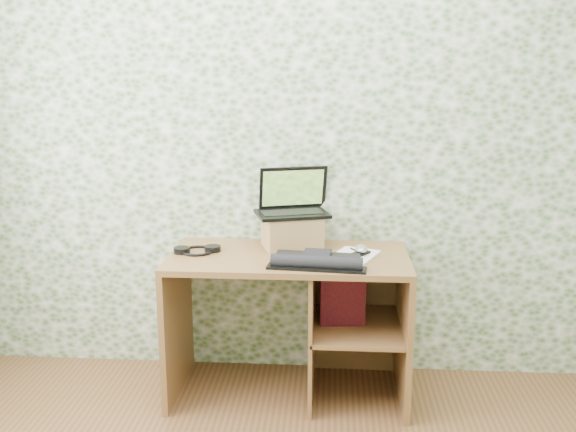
# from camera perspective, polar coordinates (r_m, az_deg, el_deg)

# --- Properties ---
(wall_back) EXTENTS (3.50, 0.00, 3.50)m
(wall_back) POSITION_cam_1_polar(r_m,az_deg,el_deg) (3.41, 0.43, 6.90)
(wall_back) COLOR white
(wall_back) RESTS_ON ground
(desk) EXTENTS (1.20, 0.60, 0.75)m
(desk) POSITION_cam_1_polar(r_m,az_deg,el_deg) (3.33, 1.45, -7.81)
(desk) COLOR brown
(desk) RESTS_ON floor
(riser) EXTENTS (0.34, 0.31, 0.17)m
(riser) POSITION_cam_1_polar(r_m,az_deg,el_deg) (3.33, 0.35, -1.37)
(riser) COLOR olive
(riser) RESTS_ON desk
(laptop) EXTENTS (0.42, 0.35, 0.24)m
(laptop) POSITION_cam_1_polar(r_m,az_deg,el_deg) (3.34, 0.40, 1.16)
(laptop) COLOR black
(laptop) RESTS_ON riser
(keyboard) EXTENTS (0.47, 0.28, 0.07)m
(keyboard) POSITION_cam_1_polar(r_m,az_deg,el_deg) (3.05, 2.58, -3.98)
(keyboard) COLOR black
(keyboard) RESTS_ON desk
(headphones) EXTENTS (0.23, 0.21, 0.03)m
(headphones) POSITION_cam_1_polar(r_m,az_deg,el_deg) (3.30, -8.06, -3.02)
(headphones) COLOR black
(headphones) RESTS_ON desk
(notepad) EXTENTS (0.29, 0.33, 0.01)m
(notepad) POSITION_cam_1_polar(r_m,az_deg,el_deg) (3.19, 5.83, -3.58)
(notepad) COLOR silver
(notepad) RESTS_ON desk
(mouse) EXTENTS (0.11, 0.12, 0.03)m
(mouse) POSITION_cam_1_polar(r_m,az_deg,el_deg) (3.20, 6.52, -3.09)
(mouse) COLOR #B3B3B5
(mouse) RESTS_ON notepad
(pen) EXTENTS (0.07, 0.12, 0.01)m
(pen) POSITION_cam_1_polar(r_m,az_deg,el_deg) (3.24, 6.22, -3.15)
(pen) COLOR black
(pen) RESTS_ON notepad
(red_box) EXTENTS (0.23, 0.09, 0.27)m
(red_box) POSITION_cam_1_polar(r_m,az_deg,el_deg) (3.28, 4.86, -7.31)
(red_box) COLOR maroon
(red_box) RESTS_ON desk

